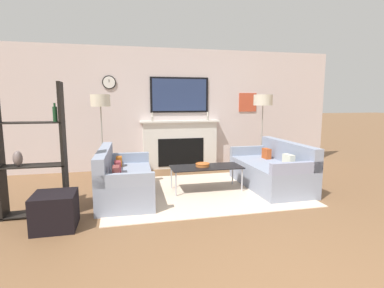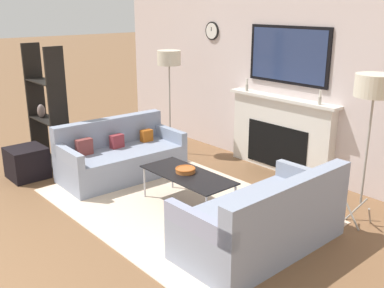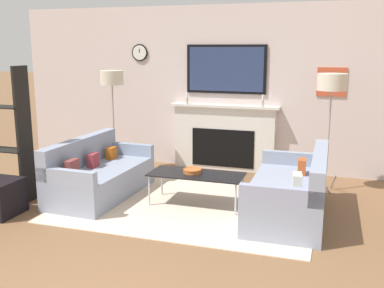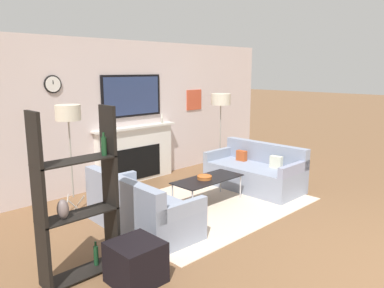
{
  "view_description": "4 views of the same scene",
  "coord_description": "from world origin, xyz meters",
  "px_view_note": "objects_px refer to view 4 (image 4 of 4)",
  "views": [
    {
      "loc": [
        -1.3,
        -1.61,
        1.56
      ],
      "look_at": [
        -0.15,
        3.29,
        0.82
      ],
      "focal_mm": 28.0,
      "sensor_mm": 36.0,
      "label": 1
    },
    {
      "loc": [
        3.86,
        0.02,
        2.34
      ],
      "look_at": [
        0.03,
        3.36,
        0.76
      ],
      "focal_mm": 42.0,
      "sensor_mm": 36.0,
      "label": 2
    },
    {
      "loc": [
        1.75,
        -2.1,
        2.02
      ],
      "look_at": [
        -0.01,
        3.37,
        0.78
      ],
      "focal_mm": 42.0,
      "sensor_mm": 36.0,
      "label": 3
    },
    {
      "loc": [
        -4.18,
        -0.76,
        2.17
      ],
      "look_at": [
        0.34,
        3.86,
        0.87
      ],
      "focal_mm": 35.0,
      "sensor_mm": 36.0,
      "label": 4
    }
  ],
  "objects_px": {
    "couch_right": "(255,173)",
    "decorative_bowl": "(204,177)",
    "couch_left": "(140,210)",
    "shelf_unit": "(77,201)",
    "coffee_table": "(208,180)",
    "ottoman": "(136,262)",
    "floor_lamp_left": "(68,115)",
    "floor_lamp_right": "(221,101)"
  },
  "relations": [
    {
      "from": "couch_left",
      "to": "decorative_bowl",
      "type": "relative_size",
      "value": 7.09
    },
    {
      "from": "couch_right",
      "to": "decorative_bowl",
      "type": "xyz_separation_m",
      "value": [
        -1.28,
        0.07,
        0.17
      ]
    },
    {
      "from": "decorative_bowl",
      "to": "shelf_unit",
      "type": "height_order",
      "value": "shelf_unit"
    },
    {
      "from": "coffee_table",
      "to": "shelf_unit",
      "type": "xyz_separation_m",
      "value": [
        -2.56,
        -0.56,
        0.44
      ]
    },
    {
      "from": "floor_lamp_left",
      "to": "decorative_bowl",
      "type": "bearing_deg",
      "value": -33.25
    },
    {
      "from": "couch_left",
      "to": "ottoman",
      "type": "distance_m",
      "value": 1.3
    },
    {
      "from": "couch_right",
      "to": "ottoman",
      "type": "distance_m",
      "value": 3.59
    },
    {
      "from": "couch_right",
      "to": "decorative_bowl",
      "type": "distance_m",
      "value": 1.29
    },
    {
      "from": "couch_right",
      "to": "floor_lamp_right",
      "type": "height_order",
      "value": "floor_lamp_right"
    },
    {
      "from": "couch_left",
      "to": "shelf_unit",
      "type": "bearing_deg",
      "value": -156.07
    },
    {
      "from": "coffee_table",
      "to": "ottoman",
      "type": "distance_m",
      "value": 2.47
    },
    {
      "from": "floor_lamp_left",
      "to": "ottoman",
      "type": "bearing_deg",
      "value": -101.38
    },
    {
      "from": "coffee_table",
      "to": "floor_lamp_left",
      "type": "height_order",
      "value": "floor_lamp_left"
    },
    {
      "from": "floor_lamp_right",
      "to": "ottoman",
      "type": "distance_m",
      "value": 4.59
    },
    {
      "from": "couch_right",
      "to": "floor_lamp_left",
      "type": "distance_m",
      "value": 3.45
    },
    {
      "from": "couch_right",
      "to": "floor_lamp_left",
      "type": "xyz_separation_m",
      "value": [
        -2.99,
        1.19,
        1.23
      ]
    },
    {
      "from": "floor_lamp_right",
      "to": "floor_lamp_left",
      "type": "bearing_deg",
      "value": 180.0
    },
    {
      "from": "floor_lamp_right",
      "to": "decorative_bowl",
      "type": "bearing_deg",
      "value": -145.79
    },
    {
      "from": "coffee_table",
      "to": "shelf_unit",
      "type": "height_order",
      "value": "shelf_unit"
    },
    {
      "from": "floor_lamp_right",
      "to": "ottoman",
      "type": "xyz_separation_m",
      "value": [
        -3.81,
        -2.21,
        -1.31
      ]
    },
    {
      "from": "couch_right",
      "to": "shelf_unit",
      "type": "bearing_deg",
      "value": -172.29
    },
    {
      "from": "shelf_unit",
      "to": "floor_lamp_left",
      "type": "bearing_deg",
      "value": 65.18
    },
    {
      "from": "couch_right",
      "to": "shelf_unit",
      "type": "relative_size",
      "value": 0.97
    },
    {
      "from": "decorative_bowl",
      "to": "floor_lamp_left",
      "type": "height_order",
      "value": "floor_lamp_left"
    },
    {
      "from": "floor_lamp_right",
      "to": "shelf_unit",
      "type": "relative_size",
      "value": 0.93
    },
    {
      "from": "floor_lamp_left",
      "to": "shelf_unit",
      "type": "distance_m",
      "value": 2.0
    },
    {
      "from": "decorative_bowl",
      "to": "couch_right",
      "type": "bearing_deg",
      "value": -3.14
    },
    {
      "from": "couch_left",
      "to": "decorative_bowl",
      "type": "bearing_deg",
      "value": 2.96
    },
    {
      "from": "couch_left",
      "to": "decorative_bowl",
      "type": "xyz_separation_m",
      "value": [
        1.35,
        0.07,
        0.18
      ]
    },
    {
      "from": "couch_left",
      "to": "shelf_unit",
      "type": "xyz_separation_m",
      "value": [
        -1.16,
        -0.51,
        0.56
      ]
    },
    {
      "from": "decorative_bowl",
      "to": "floor_lamp_left",
      "type": "bearing_deg",
      "value": 146.75
    },
    {
      "from": "couch_left",
      "to": "floor_lamp_right",
      "type": "height_order",
      "value": "floor_lamp_right"
    },
    {
      "from": "floor_lamp_right",
      "to": "shelf_unit",
      "type": "distance_m",
      "value": 4.54
    },
    {
      "from": "decorative_bowl",
      "to": "floor_lamp_right",
      "type": "relative_size",
      "value": 0.14
    },
    {
      "from": "couch_left",
      "to": "floor_lamp_left",
      "type": "relative_size",
      "value": 1.03
    },
    {
      "from": "floor_lamp_right",
      "to": "ottoman",
      "type": "height_order",
      "value": "floor_lamp_right"
    },
    {
      "from": "floor_lamp_left",
      "to": "floor_lamp_right",
      "type": "distance_m",
      "value": 3.36
    },
    {
      "from": "coffee_table",
      "to": "floor_lamp_left",
      "type": "bearing_deg",
      "value": 147.22
    },
    {
      "from": "couch_left",
      "to": "couch_right",
      "type": "xyz_separation_m",
      "value": [
        2.63,
        -0.0,
        0.01
      ]
    },
    {
      "from": "couch_left",
      "to": "decorative_bowl",
      "type": "distance_m",
      "value": 1.36
    },
    {
      "from": "couch_left",
      "to": "shelf_unit",
      "type": "distance_m",
      "value": 1.38
    },
    {
      "from": "coffee_table",
      "to": "ottoman",
      "type": "xyz_separation_m",
      "value": [
        -2.22,
        -1.07,
        -0.18
      ]
    }
  ]
}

